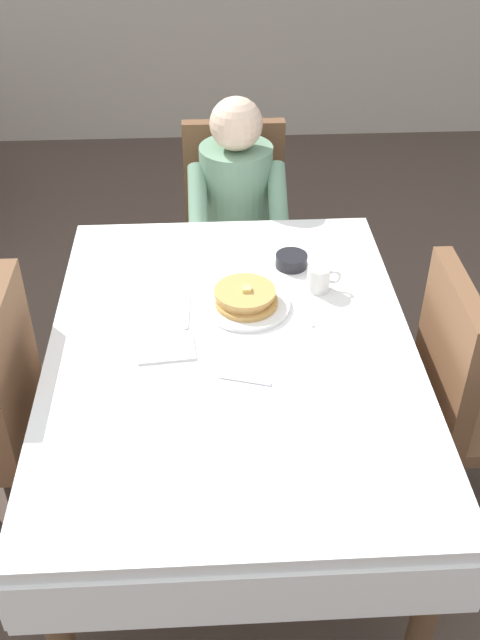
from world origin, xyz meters
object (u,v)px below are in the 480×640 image
(chair_diner, at_px, (235,216))
(bowl_butter, at_px, (291,261))
(plate_breakfast, at_px, (246,305))
(fork_left_of_plate, at_px, (187,312))
(diner_person, at_px, (237,205))
(chair_right_side, at_px, (472,388))
(knife_right_of_plate, at_px, (306,308))
(cup_coffee, at_px, (319,279))
(dining_table_main, at_px, (232,368))
(spoon_near_edge, at_px, (245,380))
(breakfast_stack, at_px, (245,297))

(chair_diner, distance_m, bowl_butter, 0.80)
(plate_breakfast, distance_m, fork_left_of_plate, 0.19)
(diner_person, xyz_separation_m, chair_right_side, (0.71, -1.01, -0.14))
(chair_diner, bearing_deg, knife_right_of_plate, 100.30)
(chair_right_side, bearing_deg, cup_coffee, -120.74)
(cup_coffee, relative_size, bowl_butter, 1.03)
(dining_table_main, height_order, spoon_near_edge, spoon_near_edge)
(chair_right_side, height_order, plate_breakfast, chair_right_side)
(bowl_butter, relative_size, knife_right_of_plate, 0.55)
(spoon_near_edge, bearing_deg, knife_right_of_plate, 73.76)
(dining_table_main, relative_size, chair_right_side, 1.64)
(cup_coffee, bearing_deg, bowl_butter, 117.10)
(diner_person, height_order, plate_breakfast, diner_person)
(diner_person, height_order, cup_coffee, diner_person)
(breakfast_stack, xyz_separation_m, cup_coffee, (0.25, 0.09, 0.00))
(chair_diner, distance_m, plate_breakfast, 1.00)
(plate_breakfast, bearing_deg, dining_table_main, -106.03)
(knife_right_of_plate, height_order, spoon_near_edge, same)
(chair_right_side, bearing_deg, knife_right_of_plate, -108.40)
(dining_table_main, height_order, knife_right_of_plate, knife_right_of_plate)
(diner_person, bearing_deg, spoon_near_edge, 88.31)
(diner_person, xyz_separation_m, plate_breakfast, (-0.01, -0.82, 0.08))
(spoon_near_edge, bearing_deg, fork_left_of_plate, 132.60)
(breakfast_stack, relative_size, knife_right_of_plate, 1.04)
(cup_coffee, height_order, knife_right_of_plate, cup_coffee)
(bowl_butter, bearing_deg, breakfast_stack, -126.88)
(bowl_butter, xyz_separation_m, knife_right_of_plate, (0.02, -0.25, -0.02))
(chair_right_side, relative_size, breakfast_stack, 4.45)
(chair_diner, relative_size, plate_breakfast, 3.32)
(chair_diner, xyz_separation_m, chair_right_side, (0.71, -1.17, 0.00))
(chair_right_side, height_order, knife_right_of_plate, chair_right_side)
(dining_table_main, xyz_separation_m, spoon_near_edge, (0.03, -0.16, 0.09))
(chair_right_side, xyz_separation_m, knife_right_of_plate, (-0.52, 0.17, 0.21))
(dining_table_main, distance_m, bowl_butter, 0.49)
(diner_person, height_order, chair_right_side, diner_person)
(fork_left_of_plate, height_order, knife_right_of_plate, same)
(dining_table_main, bearing_deg, plate_breakfast, 73.97)
(dining_table_main, relative_size, knife_right_of_plate, 7.62)
(dining_table_main, bearing_deg, knife_right_of_plate, 35.36)
(chair_diner, xyz_separation_m, plate_breakfast, (-0.01, -0.98, 0.22))
(diner_person, relative_size, bowl_butter, 10.18)
(plate_breakfast, bearing_deg, cup_coffee, 19.17)
(breakfast_stack, height_order, bowl_butter, breakfast_stack)
(cup_coffee, distance_m, spoon_near_edge, 0.52)
(dining_table_main, xyz_separation_m, chair_diner, (0.06, 1.17, -0.12))
(breakfast_stack, height_order, fork_left_of_plate, breakfast_stack)
(chair_diner, xyz_separation_m, diner_person, (0.00, -0.16, 0.14))
(diner_person, distance_m, breakfast_stack, 0.83)
(knife_right_of_plate, bearing_deg, dining_table_main, 120.22)
(dining_table_main, height_order, plate_breakfast, plate_breakfast)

